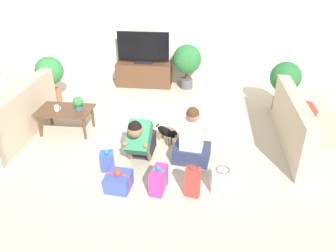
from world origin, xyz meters
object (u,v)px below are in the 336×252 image
object	(u,v)px
person_kneeling	(141,139)
gift_bag_a	(193,182)
coffee_table	(65,112)
tv	(143,49)
tabletop_plant	(78,103)
potted_plant_back_right	(187,61)
potted_plant_corner_right	(285,81)
dog	(167,132)
gift_box_c	(159,180)
sofa_right	(308,131)
gift_box_a	(119,181)
tv_console	(144,74)
gift_bag_b	(222,181)
potted_plant_corner_left	(50,74)
mug	(57,108)
sofa_left	(10,118)
person_sitting	(192,142)
gift_box_b	(107,161)

from	to	relation	value
person_kneeling	gift_bag_a	distance (m)	1.09
coffee_table	gift_bag_a	xyz separation A→B (m)	(2.21, -1.43, -0.15)
tv	tabletop_plant	distance (m)	2.35
potted_plant_back_right	tabletop_plant	distance (m)	2.74
potted_plant_corner_right	dog	bearing A→B (deg)	-144.13
gift_box_c	tv	bearing A→B (deg)	102.82
coffee_table	potted_plant_corner_right	bearing A→B (deg)	18.69
sofa_right	tv	distance (m)	3.82
sofa_right	gift_box_a	xyz separation A→B (m)	(-2.70, -1.33, -0.17)
person_kneeling	gift_box_a	world-z (taller)	person_kneeling
tabletop_plant	tv_console	bearing A→B (deg)	72.46
potted_plant_corner_right	gift_box_a	bearing A→B (deg)	-133.73
gift_bag_a	gift_bag_b	size ratio (longest dim) A/B	1.32
tv_console	tabletop_plant	xyz separation A→B (m)	(-0.70, -2.23, 0.28)
coffee_table	gift_bag_a	world-z (taller)	gift_bag_a
tv	gift_box_a	size ratio (longest dim) A/B	3.24
gift_bag_a	sofa_right	bearing A→B (deg)	38.27
tv	potted_plant_corner_left	size ratio (longest dim) A/B	1.21
tv	gift_bag_a	xyz separation A→B (m)	(1.26, -3.67, -0.62)
potted_plant_back_right	tabletop_plant	bearing A→B (deg)	-127.45
mug	tabletop_plant	distance (m)	0.36
person_kneeling	mug	xyz separation A→B (m)	(-1.52, 0.63, 0.12)
coffee_table	potted_plant_corner_right	xyz separation A→B (m)	(3.79, 1.28, 0.23)
sofa_left	gift_bag_a	world-z (taller)	sofa_left
tv_console	tv	distance (m)	0.57
gift_box_c	gift_bag_b	bearing A→B (deg)	4.62
gift_bag_b	dog	bearing A→B (deg)	127.40
potted_plant_corner_right	potted_plant_back_right	xyz separation A→B (m)	(-1.89, 0.91, 0.03)
coffee_table	dog	distance (m)	1.76
mug	sofa_left	bearing A→B (deg)	-171.75
sofa_left	potted_plant_back_right	distance (m)	3.68
sofa_left	person_sitting	bearing A→B (deg)	81.07
coffee_table	person_sitting	bearing A→B (deg)	-16.79
tv_console	gift_box_c	xyz separation A→B (m)	(0.82, -3.61, -0.10)
gift_box_c	person_kneeling	bearing A→B (deg)	117.77
potted_plant_corner_left	tv_console	bearing A→B (deg)	32.52
sofa_left	mug	size ratio (longest dim) A/B	16.53
gift_box_c	gift_box_b	bearing A→B (deg)	153.68
gift_bag_a	mug	xyz separation A→B (m)	(-2.31, 1.37, 0.25)
gift_box_a	mug	size ratio (longest dim) A/B	2.90
coffee_table	gift_box_b	distance (m)	1.39
dog	mug	bearing A→B (deg)	128.23
gift_box_b	gift_bag_b	xyz separation A→B (m)	(1.60, -0.33, 0.04)
sofa_left	tabletop_plant	distance (m)	1.17
sofa_right	gift_box_b	world-z (taller)	sofa_right
tv	tabletop_plant	world-z (taller)	tv
tv	dog	size ratio (longest dim) A/B	2.88
gift_box_b	tabletop_plant	xyz separation A→B (m)	(-0.73, 0.99, 0.42)
sofa_left	gift_box_b	xyz separation A→B (m)	(1.86, -0.80, -0.17)
gift_box_c	gift_bag_a	bearing A→B (deg)	-8.71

